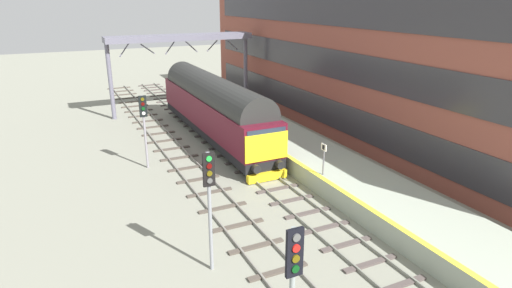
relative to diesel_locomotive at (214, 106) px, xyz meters
The scene contains 10 objects.
ground_plane 7.26m from the diesel_locomotive, 90.01° to the right, with size 140.00×140.00×0.00m, color gray.
track_main 7.25m from the diesel_locomotive, 90.01° to the right, with size 2.50×60.00×0.15m.
track_adjacent_west 8.05m from the diesel_locomotive, 117.27° to the right, with size 2.50×60.00×0.15m.
station_platform 7.97m from the diesel_locomotive, 62.22° to the right, with size 4.00×44.00×1.01m.
station_building 10.55m from the diesel_locomotive, 12.17° to the right, with size 4.56×41.32×10.66m.
diesel_locomotive is the anchor object (origin of this frame).
signal_post_mid 16.29m from the diesel_locomotive, 110.55° to the right, with size 0.44×0.22×4.80m.
signal_post_far 6.82m from the diesel_locomotive, 147.09° to the right, with size 0.44×0.22×4.52m.
platform_number_sign 11.36m from the diesel_locomotive, 79.78° to the right, with size 0.10×0.44×1.71m.
overhead_footbridge 9.60m from the diesel_locomotive, 88.12° to the left, with size 12.82×2.00×6.87m.
Camera 1 is at (-10.24, -21.85, 9.92)m, focal length 30.14 mm.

